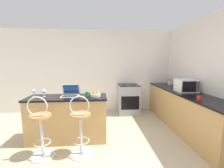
{
  "coord_description": "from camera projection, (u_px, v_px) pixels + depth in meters",
  "views": [
    {
      "loc": [
        0.17,
        -2.33,
        1.59
      ],
      "look_at": [
        0.51,
        1.68,
        1.01
      ],
      "focal_mm": 24.0,
      "sensor_mm": 36.0,
      "label": 1
    }
  ],
  "objects": [
    {
      "name": "ground_plane",
      "position": [
        90.0,
        158.0,
        2.51
      ],
      "size": [
        20.0,
        20.0,
        0.0
      ],
      "primitive_type": "plane",
      "color": "#BCAD8E"
    },
    {
      "name": "stove_range",
      "position": [
        128.0,
        99.0,
        4.68
      ],
      "size": [
        0.63,
        0.61,
        0.92
      ],
      "color": "#9EA3A8",
      "rests_on": "ground_plane"
    },
    {
      "name": "laptop",
      "position": [
        71.0,
        93.0,
        3.08
      ],
      "size": [
        0.35,
        0.34,
        0.23
      ],
      "color": "silver",
      "rests_on": "breakfast_bar"
    },
    {
      "name": "bar_stool_near",
      "position": [
        41.0,
        128.0,
        2.47
      ],
      "size": [
        0.4,
        0.4,
        1.07
      ],
      "color": "silver",
      "rests_on": "ground_plane"
    },
    {
      "name": "wine_glass_short",
      "position": [
        44.0,
        92.0,
        3.0
      ],
      "size": [
        0.08,
        0.08,
        0.15
      ],
      "color": "silver",
      "rests_on": "breakfast_bar"
    },
    {
      "name": "mug_white",
      "position": [
        179.0,
        86.0,
        3.99
      ],
      "size": [
        0.09,
        0.08,
        0.09
      ],
      "color": "white",
      "rests_on": "counter_right"
    },
    {
      "name": "fruit_bowl",
      "position": [
        96.0,
        95.0,
        2.99
      ],
      "size": [
        0.2,
        0.2,
        0.11
      ],
      "color": "silver",
      "rests_on": "breakfast_bar"
    },
    {
      "name": "counter_right",
      "position": [
        183.0,
        110.0,
        3.61
      ],
      "size": [
        0.64,
        3.03,
        0.91
      ],
      "color": "tan",
      "rests_on": "ground_plane"
    },
    {
      "name": "wine_glass_tall",
      "position": [
        33.0,
        92.0,
        2.96
      ],
      "size": [
        0.07,
        0.07,
        0.15
      ],
      "color": "silver",
      "rests_on": "breakfast_bar"
    },
    {
      "name": "mug_red",
      "position": [
        199.0,
        98.0,
        2.69
      ],
      "size": [
        0.09,
        0.07,
        0.09
      ],
      "color": "red",
      "rests_on": "counter_right"
    },
    {
      "name": "breakfast_bar",
      "position": [
        68.0,
        118.0,
        3.07
      ],
      "size": [
        1.57,
        0.59,
        0.91
      ],
      "color": "tan",
      "rests_on": "ground_plane"
    },
    {
      "name": "wall_back",
      "position": [
        94.0,
        72.0,
        4.82
      ],
      "size": [
        12.0,
        0.06,
        2.6
      ],
      "color": "silver",
      "rests_on": "ground_plane"
    },
    {
      "name": "mug_green",
      "position": [
        88.0,
        94.0,
        3.05
      ],
      "size": [
        0.09,
        0.08,
        0.09
      ],
      "color": "#338447",
      "rests_on": "breakfast_bar"
    },
    {
      "name": "bar_stool_far",
      "position": [
        81.0,
        127.0,
        2.52
      ],
      "size": [
        0.4,
        0.4,
        1.07
      ],
      "color": "silver",
      "rests_on": "ground_plane"
    },
    {
      "name": "storage_jar",
      "position": [
        170.0,
        82.0,
        4.58
      ],
      "size": [
        0.12,
        0.12,
        0.16
      ],
      "color": "silver",
      "rests_on": "counter_right"
    },
    {
      "name": "microwave",
      "position": [
        186.0,
        85.0,
        3.49
      ],
      "size": [
        0.45,
        0.36,
        0.3
      ],
      "color": "white",
      "rests_on": "counter_right"
    }
  ]
}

